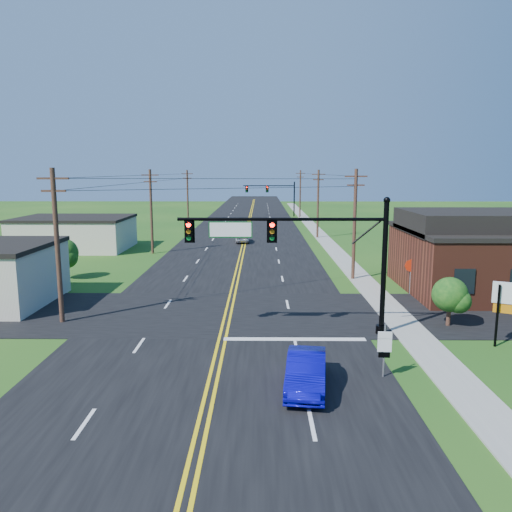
{
  "coord_description": "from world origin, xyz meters",
  "views": [
    {
      "loc": [
        2.18,
        -18.23,
        8.8
      ],
      "look_at": [
        1.93,
        10.0,
        3.99
      ],
      "focal_mm": 35.0,
      "sensor_mm": 36.0,
      "label": 1
    }
  ],
  "objects_px": {
    "stop_sign": "(411,269)",
    "route_sign": "(385,347)",
    "signal_mast_far": "(272,193)",
    "blue_car": "(306,372)",
    "signal_mast_main": "(301,248)"
  },
  "relations": [
    {
      "from": "signal_mast_far",
      "to": "route_sign",
      "type": "relative_size",
      "value": 4.57
    },
    {
      "from": "route_sign",
      "to": "signal_mast_far",
      "type": "bearing_deg",
      "value": 96.19
    },
    {
      "from": "blue_car",
      "to": "route_sign",
      "type": "height_order",
      "value": "route_sign"
    },
    {
      "from": "stop_sign",
      "to": "route_sign",
      "type": "bearing_deg",
      "value": -106.26
    },
    {
      "from": "signal_mast_main",
      "to": "blue_car",
      "type": "relative_size",
      "value": 2.54
    },
    {
      "from": "route_sign",
      "to": "stop_sign",
      "type": "xyz_separation_m",
      "value": [
        5.5,
        14.81,
        0.46
      ]
    },
    {
      "from": "blue_car",
      "to": "signal_mast_far",
      "type": "bearing_deg",
      "value": 96.77
    },
    {
      "from": "signal_mast_main",
      "to": "route_sign",
      "type": "bearing_deg",
      "value": -61.56
    },
    {
      "from": "signal_mast_far",
      "to": "signal_mast_main",
      "type": "bearing_deg",
      "value": -90.08
    },
    {
      "from": "signal_mast_far",
      "to": "route_sign",
      "type": "distance_m",
      "value": 77.96
    },
    {
      "from": "signal_mast_far",
      "to": "stop_sign",
      "type": "distance_m",
      "value": 63.66
    },
    {
      "from": "route_sign",
      "to": "stop_sign",
      "type": "distance_m",
      "value": 15.81
    },
    {
      "from": "signal_mast_far",
      "to": "route_sign",
      "type": "xyz_separation_m",
      "value": [
        3.06,
        -77.84,
        -3.15
      ]
    },
    {
      "from": "route_sign",
      "to": "blue_car",
      "type": "bearing_deg",
      "value": -157.17
    },
    {
      "from": "signal_mast_far",
      "to": "blue_car",
      "type": "bearing_deg",
      "value": -90.28
    }
  ]
}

